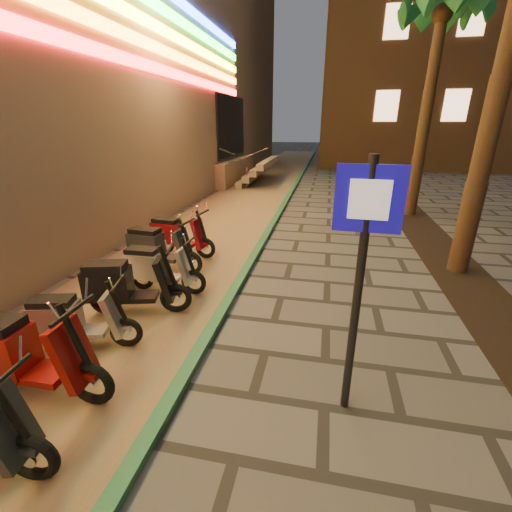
% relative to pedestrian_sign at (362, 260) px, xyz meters
% --- Properties ---
extents(parking_strip, '(3.40, 60.00, 0.01)m').
position_rel_pedestrian_sign_xyz_m(parking_strip, '(-3.66, 7.43, -1.79)').
color(parking_strip, '#8C7251').
rests_on(parking_strip, ground).
extents(green_curb, '(0.18, 60.00, 0.10)m').
position_rel_pedestrian_sign_xyz_m(green_curb, '(-1.96, 7.43, -1.74)').
color(green_curb, '#286C41').
rests_on(green_curb, ground).
extents(planting_strip, '(1.20, 40.00, 0.02)m').
position_rel_pedestrian_sign_xyz_m(planting_strip, '(2.54, 2.43, -1.78)').
color(planting_strip, black).
rests_on(planting_strip, ground).
extents(palm_d, '(2.97, 3.02, 7.16)m').
position_rel_pedestrian_sign_xyz_m(palm_d, '(2.54, 9.43, 4.15)').
color(palm_d, '#472D19').
rests_on(palm_d, ground).
extents(pedestrian_sign, '(0.61, 0.11, 2.77)m').
position_rel_pedestrian_sign_xyz_m(pedestrian_sign, '(0.00, 0.00, 0.00)').
color(pedestrian_sign, black).
rests_on(pedestrian_sign, ground).
extents(scooter_7, '(1.81, 0.63, 1.28)m').
position_rel_pedestrian_sign_xyz_m(scooter_7, '(-3.67, -0.55, -1.24)').
color(scooter_7, black).
rests_on(scooter_7, ground).
extents(scooter_8, '(1.48, 0.73, 1.04)m').
position_rel_pedestrian_sign_xyz_m(scooter_8, '(-3.70, 0.34, -1.34)').
color(scooter_8, black).
rests_on(scooter_8, ground).
extents(scooter_9, '(1.71, 0.84, 1.21)m').
position_rel_pedestrian_sign_xyz_m(scooter_9, '(-3.51, 1.35, -1.27)').
color(scooter_9, black).
rests_on(scooter_9, ground).
extents(scooter_10, '(1.55, 0.55, 1.10)m').
position_rel_pedestrian_sign_xyz_m(scooter_10, '(-3.42, 2.24, -1.31)').
color(scooter_10, black).
rests_on(scooter_10, ground).
extents(scooter_11, '(1.70, 0.66, 1.20)m').
position_rel_pedestrian_sign_xyz_m(scooter_11, '(-3.86, 3.17, -1.27)').
color(scooter_11, black).
rests_on(scooter_11, ground).
extents(scooter_12, '(1.64, 0.64, 1.15)m').
position_rel_pedestrian_sign_xyz_m(scooter_12, '(-3.85, 4.14, -1.29)').
color(scooter_12, black).
rests_on(scooter_12, ground).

